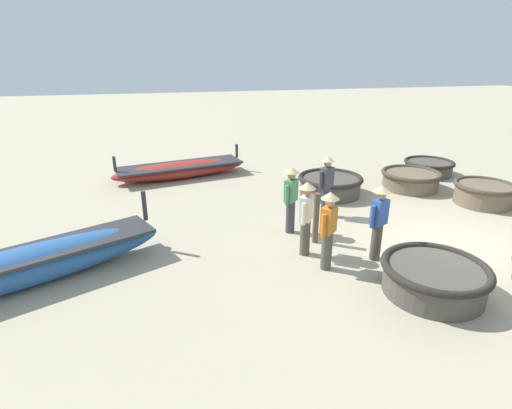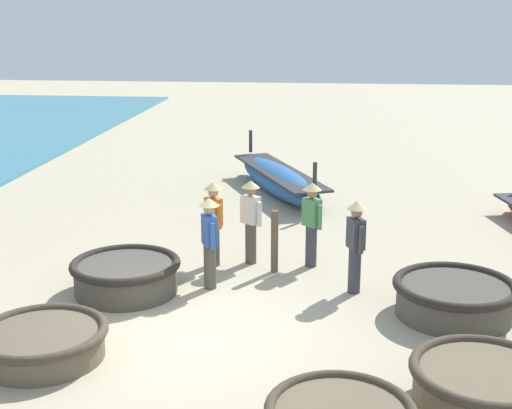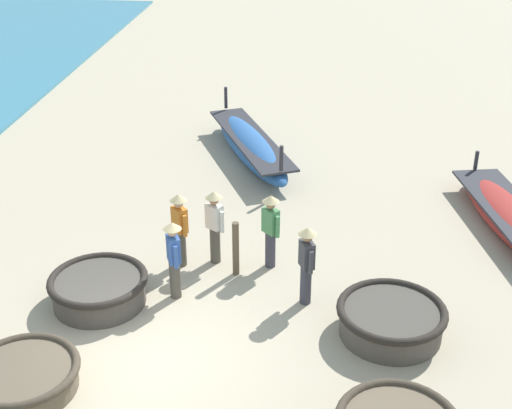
{
  "view_description": "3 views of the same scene",
  "coord_description": "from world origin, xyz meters",
  "px_view_note": "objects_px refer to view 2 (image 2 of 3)",
  "views": [
    {
      "loc": [
        -6.69,
        6.21,
        4.18
      ],
      "look_at": [
        1.57,
        4.16,
        0.93
      ],
      "focal_mm": 28.0,
      "sensor_mm": 36.0,
      "label": 1
    },
    {
      "loc": [
        2.19,
        -9.9,
        4.8
      ],
      "look_at": [
        0.7,
        4.14,
        0.96
      ],
      "focal_mm": 50.0,
      "sensor_mm": 36.0,
      "label": 2
    },
    {
      "loc": [
        2.93,
        -9.64,
        8.07
      ],
      "look_at": [
        1.46,
        4.19,
        0.95
      ],
      "focal_mm": 50.0,
      "sensor_mm": 36.0,
      "label": 3
    }
  ],
  "objects_px": {
    "coracle_front_left": "(126,275)",
    "coracle_weathered": "(454,297)",
    "fisherman_crouching": "(251,216)",
    "mooring_post_shoreline": "(275,241)",
    "fisherman_standing_left": "(214,218)",
    "long_boat_white_hull": "(279,180)",
    "fisherman_standing_right": "(356,241)",
    "fisherman_hauling": "(210,237)",
    "coracle_upturned": "(42,341)",
    "coracle_far_right": "(485,384)",
    "fisherman_by_coracle": "(312,219)"
  },
  "relations": [
    {
      "from": "fisherman_hauling",
      "to": "fisherman_standing_right",
      "type": "height_order",
      "value": "same"
    },
    {
      "from": "fisherman_crouching",
      "to": "fisherman_hauling",
      "type": "distance_m",
      "value": 1.5
    },
    {
      "from": "fisherman_standing_right",
      "to": "fisherman_by_coracle",
      "type": "height_order",
      "value": "same"
    },
    {
      "from": "fisherman_standing_left",
      "to": "mooring_post_shoreline",
      "type": "height_order",
      "value": "fisherman_standing_left"
    },
    {
      "from": "fisherman_standing_left",
      "to": "fisherman_hauling",
      "type": "height_order",
      "value": "same"
    },
    {
      "from": "fisherman_standing_right",
      "to": "mooring_post_shoreline",
      "type": "xyz_separation_m",
      "value": [
        -1.48,
        0.87,
        -0.35
      ]
    },
    {
      "from": "coracle_upturned",
      "to": "fisherman_standing_left",
      "type": "distance_m",
      "value": 4.52
    },
    {
      "from": "coracle_weathered",
      "to": "long_boat_white_hull",
      "type": "xyz_separation_m",
      "value": [
        -3.44,
        7.76,
        0.06
      ]
    },
    {
      "from": "long_boat_white_hull",
      "to": "fisherman_hauling",
      "type": "relative_size",
      "value": 3.17
    },
    {
      "from": "coracle_far_right",
      "to": "fisherman_hauling",
      "type": "distance_m",
      "value": 5.45
    },
    {
      "from": "coracle_front_left",
      "to": "fisherman_by_coracle",
      "type": "xyz_separation_m",
      "value": [
        3.19,
        1.7,
        0.63
      ]
    },
    {
      "from": "fisherman_standing_right",
      "to": "fisherman_by_coracle",
      "type": "xyz_separation_m",
      "value": [
        -0.8,
        1.26,
        0.0
      ]
    },
    {
      "from": "coracle_upturned",
      "to": "fisherman_standing_right",
      "type": "relative_size",
      "value": 1.13
    },
    {
      "from": "coracle_far_right",
      "to": "fisherman_hauling",
      "type": "xyz_separation_m",
      "value": [
        -4.06,
        3.58,
        0.64
      ]
    },
    {
      "from": "coracle_front_left",
      "to": "fisherman_crouching",
      "type": "relative_size",
      "value": 1.16
    },
    {
      "from": "coracle_weathered",
      "to": "long_boat_white_hull",
      "type": "bearing_deg",
      "value": 113.89
    },
    {
      "from": "coracle_far_right",
      "to": "fisherman_standing_left",
      "type": "xyz_separation_m",
      "value": [
        -4.19,
        4.76,
        0.64
      ]
    },
    {
      "from": "fisherman_by_coracle",
      "to": "coracle_upturned",
      "type": "bearing_deg",
      "value": -131.06
    },
    {
      "from": "coracle_front_left",
      "to": "coracle_weathered",
      "type": "relative_size",
      "value": 0.96
    },
    {
      "from": "long_boat_white_hull",
      "to": "coracle_front_left",
      "type": "bearing_deg",
      "value": -106.21
    },
    {
      "from": "coracle_front_left",
      "to": "mooring_post_shoreline",
      "type": "distance_m",
      "value": 2.85
    },
    {
      "from": "fisherman_standing_right",
      "to": "mooring_post_shoreline",
      "type": "distance_m",
      "value": 1.75
    },
    {
      "from": "fisherman_crouching",
      "to": "fisherman_by_coracle",
      "type": "relative_size",
      "value": 1.0
    },
    {
      "from": "fisherman_by_coracle",
      "to": "long_boat_white_hull",
      "type": "bearing_deg",
      "value": 100.55
    },
    {
      "from": "coracle_far_right",
      "to": "mooring_post_shoreline",
      "type": "height_order",
      "value": "mooring_post_shoreline"
    },
    {
      "from": "fisherman_standing_right",
      "to": "coracle_upturned",
      "type": "bearing_deg",
      "value": -146.5
    },
    {
      "from": "coracle_far_right",
      "to": "fisherman_hauling",
      "type": "relative_size",
      "value": 1.13
    },
    {
      "from": "long_boat_white_hull",
      "to": "fisherman_crouching",
      "type": "bearing_deg",
      "value": -91.33
    },
    {
      "from": "coracle_front_left",
      "to": "fisherman_standing_right",
      "type": "xyz_separation_m",
      "value": [
        3.99,
        0.44,
        0.63
      ]
    },
    {
      "from": "long_boat_white_hull",
      "to": "fisherman_crouching",
      "type": "xyz_separation_m",
      "value": [
        -0.13,
        -5.59,
        0.57
      ]
    },
    {
      "from": "fisherman_crouching",
      "to": "mooring_post_shoreline",
      "type": "bearing_deg",
      "value": -41.75
    },
    {
      "from": "coracle_far_right",
      "to": "fisherman_standing_right",
      "type": "distance_m",
      "value": 4.0
    },
    {
      "from": "coracle_front_left",
      "to": "fisherman_hauling",
      "type": "relative_size",
      "value": 1.16
    },
    {
      "from": "coracle_far_right",
      "to": "long_boat_white_hull",
      "type": "relative_size",
      "value": 0.36
    },
    {
      "from": "coracle_weathered",
      "to": "mooring_post_shoreline",
      "type": "xyz_separation_m",
      "value": [
        -3.07,
        1.72,
        0.28
      ]
    },
    {
      "from": "coracle_front_left",
      "to": "long_boat_white_hull",
      "type": "bearing_deg",
      "value": 73.79
    },
    {
      "from": "long_boat_white_hull",
      "to": "fisherman_standing_right",
      "type": "height_order",
      "value": "fisherman_standing_right"
    },
    {
      "from": "fisherman_standing_left",
      "to": "mooring_post_shoreline",
      "type": "xyz_separation_m",
      "value": [
        1.2,
        -0.24,
        -0.35
      ]
    },
    {
      "from": "coracle_upturned",
      "to": "fisherman_crouching",
      "type": "height_order",
      "value": "fisherman_crouching"
    },
    {
      "from": "long_boat_white_hull",
      "to": "fisherman_standing_left",
      "type": "bearing_deg",
      "value": -98.11
    },
    {
      "from": "fisherman_standing_left",
      "to": "fisherman_by_coracle",
      "type": "relative_size",
      "value": 1.0
    },
    {
      "from": "coracle_upturned",
      "to": "fisherman_standing_right",
      "type": "height_order",
      "value": "fisherman_standing_right"
    },
    {
      "from": "coracle_front_left",
      "to": "fisherman_crouching",
      "type": "bearing_deg",
      "value": 41.21
    },
    {
      "from": "coracle_upturned",
      "to": "fisherman_hauling",
      "type": "xyz_separation_m",
      "value": [
        1.93,
        2.9,
        0.7
      ]
    },
    {
      "from": "coracle_upturned",
      "to": "mooring_post_shoreline",
      "type": "xyz_separation_m",
      "value": [
        3.01,
        3.84,
        0.35
      ]
    },
    {
      "from": "coracle_weathered",
      "to": "mooring_post_shoreline",
      "type": "bearing_deg",
      "value": 150.7
    },
    {
      "from": "coracle_far_right",
      "to": "fisherman_by_coracle",
      "type": "height_order",
      "value": "fisherman_by_coracle"
    },
    {
      "from": "coracle_weathered",
      "to": "fisherman_hauling",
      "type": "bearing_deg",
      "value": 169.36
    },
    {
      "from": "fisherman_crouching",
      "to": "mooring_post_shoreline",
      "type": "height_order",
      "value": "fisherman_crouching"
    },
    {
      "from": "coracle_far_right",
      "to": "fisherman_by_coracle",
      "type": "distance_m",
      "value": 5.46
    }
  ]
}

